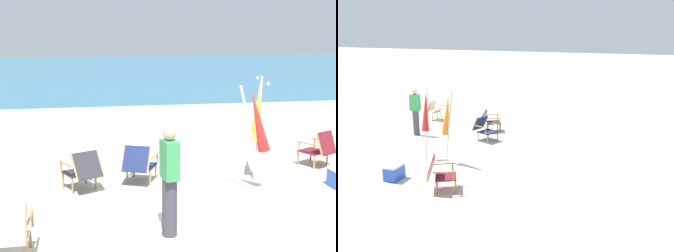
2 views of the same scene
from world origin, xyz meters
The scene contains 9 objects.
ground_plane centered at (0.00, 0.00, 0.00)m, with size 80.00×80.00×0.00m, color beige.
beach_chair_mid_center centered at (3.04, 1.76, 0.43)m, with size 0.82×0.86×0.82m.
beach_chair_front_right centered at (-3.04, -1.57, 0.43)m, with size 0.60×0.68×0.81m.
beach_chair_back_right centered at (-2.07, 1.05, 0.42)m, with size 0.85×0.94×0.78m.
beach_chair_far_center centered at (-0.99, 1.29, 0.42)m, with size 0.83×0.92×0.79m.
umbrella_furled_orange centered at (1.36, 1.16, 1.36)m, with size 0.43×0.53×2.09m.
umbrella_furled_red centered at (1.04, 0.33, 1.34)m, with size 0.71×0.38×2.05m.
person_near_chairs centered at (-0.85, -1.16, 0.84)m, with size 0.25×0.36×1.63m.
cooler_box centered at (2.81, 0.39, 0.20)m, with size 0.49×0.35×0.40m.
Camera 2 is at (10.58, 5.88, 3.78)m, focal length 42.00 mm.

